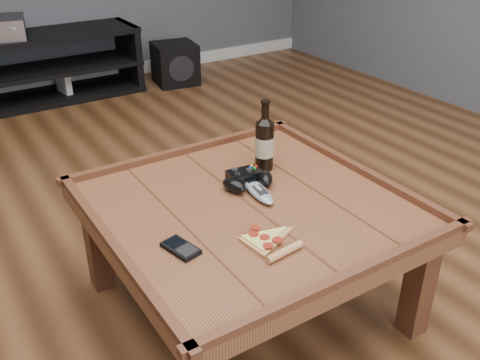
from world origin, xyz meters
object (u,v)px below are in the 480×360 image
game_controller (247,179)px  game_console (64,84)px  coffee_table (250,219)px  beer_bottle (265,142)px  smartphone (181,248)px  media_console (44,68)px  pizza_slice (267,242)px  remote_control (258,191)px  subwoofer (175,64)px

game_controller → game_console: bearing=94.7°
coffee_table → beer_bottle: (0.20, 0.20, 0.17)m
beer_bottle → smartphone: 0.61m
coffee_table → game_controller: size_ratio=4.86×
coffee_table → beer_bottle: 0.32m
media_console → game_controller: game_controller is taller
pizza_slice → smartphone: bearing=148.2°
pizza_slice → remote_control: 0.30m
media_console → game_console: size_ratio=5.85×
subwoofer → remote_control: bearing=-101.1°
coffee_table → media_console: media_console is taller
game_controller → pizza_slice: size_ratio=0.85×
coffee_table → game_console: 2.74m
remote_control → subwoofer: (0.93, 2.55, -0.30)m
remote_control → beer_bottle: bearing=58.1°
smartphone → game_console: 2.89m
game_controller → beer_bottle: bearing=38.2°
pizza_slice → remote_control: (0.15, 0.26, 0.01)m
smartphone → subwoofer: bearing=51.0°
media_console → game_console: (0.12, -0.02, -0.14)m
beer_bottle → pizza_slice: beer_bottle is taller
coffee_table → smartphone: coffee_table is taller
subwoofer → smartphone: bearing=-107.0°
smartphone → remote_control: size_ratio=0.62×
coffee_table → subwoofer: 2.78m
game_console → coffee_table: bearing=-101.5°
pizza_slice → smartphone: size_ratio=1.91×
coffee_table → remote_control: size_ratio=4.88×
media_console → game_console: 0.18m
coffee_table → subwoofer: bearing=69.0°
beer_bottle → game_console: size_ratio=1.14×
remote_control → game_console: remote_control is taller
beer_bottle → game_console: beer_bottle is taller
pizza_slice → smartphone: pizza_slice is taller
smartphone → game_console: smartphone is taller
smartphone → game_console: size_ratio=0.55×
coffee_table → game_console: bearing=87.5°
beer_bottle → subwoofer: (0.80, 2.40, -0.40)m
media_console → remote_control: bearing=-88.7°
smartphone → media_console: bearing=70.6°
media_console → pizza_slice: (-0.09, -2.98, 0.21)m
game_controller → smartphone: (-0.39, -0.23, -0.02)m
media_console → beer_bottle: beer_bottle is taller
pizza_slice → remote_control: bearing=54.7°
coffee_table → smartphone: 0.35m
smartphone → game_console: bearing=68.2°
coffee_table → game_controller: bearing=60.0°
game_controller → media_console: bearing=97.2°
pizza_slice → subwoofer: pizza_slice is taller
game_controller → subwoofer: (0.93, 2.48, -0.31)m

